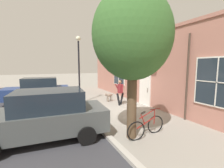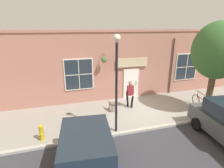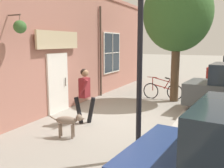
# 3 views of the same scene
# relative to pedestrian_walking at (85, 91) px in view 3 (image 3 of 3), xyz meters

# --- Properties ---
(ground_plane) EXTENTS (90.00, 90.00, 0.00)m
(ground_plane) POSITION_rel_pedestrian_walking_xyz_m (0.66, 0.79, -1.01)
(ground_plane) COLOR gray
(storefront_facade) EXTENTS (0.95, 18.00, 4.67)m
(storefront_facade) POSITION_rel_pedestrian_walking_xyz_m (-1.68, 0.80, 1.33)
(storefront_facade) COLOR #B27566
(storefront_facade) RESTS_ON ground_plane
(pedestrian_walking) EXTENTS (0.65, 0.55, 1.69)m
(pedestrian_walking) POSITION_rel_pedestrian_walking_xyz_m (0.00, 0.00, 0.00)
(pedestrian_walking) COLOR black
(pedestrian_walking) RESTS_ON ground_plane
(dog_on_leash) EXTENTS (0.94, 0.39, 0.66)m
(dog_on_leash) POSITION_rel_pedestrian_walking_xyz_m (0.24, -1.21, -0.57)
(dog_on_leash) COLOR #7F6B5B
(dog_on_leash) RESTS_ON ground_plane
(street_tree_by_curb) EXTENTS (2.79, 2.51, 5.15)m
(street_tree_by_curb) POSITION_rel_pedestrian_walking_xyz_m (1.91, 4.13, 2.47)
(street_tree_by_curb) COLOR brown
(street_tree_by_curb) RESTS_ON ground_plane
(leaning_bicycle) EXTENTS (1.73, 0.27, 1.01)m
(leaning_bicycle) POSITION_rel_pedestrian_walking_xyz_m (1.33, 4.33, -0.63)
(leaning_bicycle) COLOR black
(leaning_bicycle) RESTS_ON ground_plane
(street_lamp) EXTENTS (0.32, 0.32, 4.55)m
(street_lamp) POSITION_rel_pedestrian_walking_xyz_m (2.30, -1.61, 1.99)
(street_lamp) COLOR black
(street_lamp) RESTS_ON ground_plane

